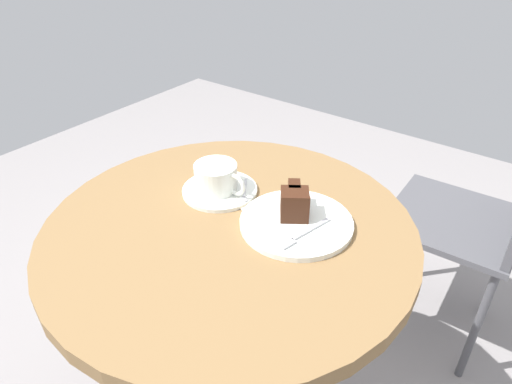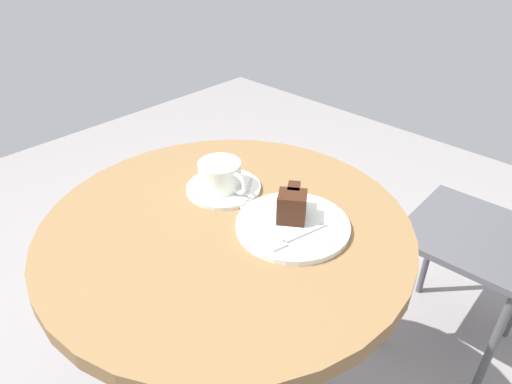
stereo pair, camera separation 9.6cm
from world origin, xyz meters
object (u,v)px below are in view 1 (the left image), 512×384
(coffee_cup, at_px, (217,177))
(cafe_chair, at_px, (491,207))
(cake_plate, at_px, (296,223))
(fork, at_px, (299,236))
(napkin, at_px, (281,217))
(teaspoon, at_px, (244,193))
(saucer, at_px, (220,190))
(cake_slice, at_px, (294,203))

(coffee_cup, xyz_separation_m, cafe_chair, (0.48, 0.66, -0.24))
(cake_plate, xyz_separation_m, fork, (0.03, -0.04, 0.01))
(napkin, bearing_deg, teaspoon, 172.94)
(cafe_chair, bearing_deg, teaspoon, -35.53)
(napkin, bearing_deg, cake_plate, -5.43)
(coffee_cup, bearing_deg, saucer, 39.97)
(saucer, distance_m, cake_slice, 0.19)
(saucer, xyz_separation_m, napkin, (0.17, 0.00, -0.00))
(saucer, distance_m, coffee_cup, 0.04)
(saucer, relative_size, teaspoon, 2.13)
(coffee_cup, height_order, napkin, coffee_cup)
(teaspoon, height_order, cafe_chair, cafe_chair)
(saucer, bearing_deg, coffee_cup, -140.03)
(napkin, bearing_deg, coffee_cup, -178.18)
(cake_plate, xyz_separation_m, cafe_chair, (0.27, 0.65, -0.21))
(fork, bearing_deg, teaspoon, -94.80)
(cake_slice, bearing_deg, cafe_chair, 65.61)
(coffee_cup, distance_m, cake_slice, 0.20)
(coffee_cup, relative_size, cake_plate, 0.56)
(coffee_cup, distance_m, teaspoon, 0.07)
(saucer, xyz_separation_m, fork, (0.24, -0.04, 0.01))
(saucer, bearing_deg, cake_slice, 3.92)
(cake_plate, bearing_deg, saucer, 179.47)
(cafe_chair, bearing_deg, fork, -21.16)
(cake_slice, xyz_separation_m, napkin, (-0.02, -0.01, -0.04))
(saucer, bearing_deg, cafe_chair, 53.65)
(teaspoon, distance_m, napkin, 0.11)
(fork, xyz_separation_m, napkin, (-0.07, 0.05, -0.01))
(teaspoon, bearing_deg, fork, 37.58)
(cafe_chair, bearing_deg, cake_slice, -26.42)
(cake_plate, height_order, cafe_chair, cafe_chair)
(teaspoon, xyz_separation_m, cake_slice, (0.13, -0.00, 0.03))
(coffee_cup, height_order, teaspoon, coffee_cup)
(saucer, xyz_separation_m, cake_slice, (0.19, 0.01, 0.04))
(napkin, height_order, cafe_chair, cafe_chair)
(teaspoon, xyz_separation_m, cafe_chair, (0.42, 0.64, -0.21))
(coffee_cup, relative_size, cake_slice, 1.40)
(fork, bearing_deg, cake_plate, -128.63)
(fork, bearing_deg, cake_slice, -126.12)
(teaspoon, height_order, fork, fork)
(cake_plate, xyz_separation_m, napkin, (-0.04, 0.00, -0.00))
(fork, distance_m, cafe_chair, 0.77)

